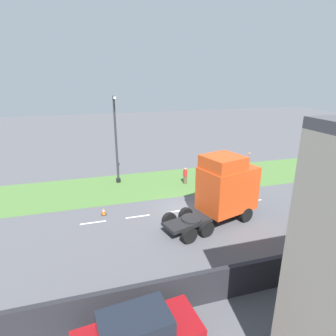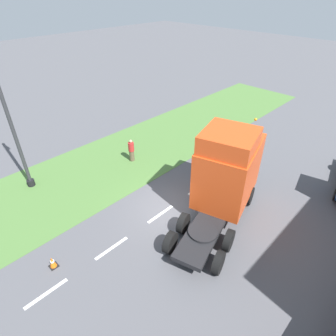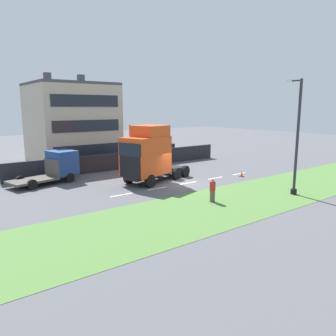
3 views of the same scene
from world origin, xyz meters
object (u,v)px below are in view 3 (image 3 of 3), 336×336
lorry_cab (148,154)px  traffic_cone_lead (242,174)px  flatbed_truck (58,166)px  parked_car (162,153)px  lamp_post (296,144)px  pedestrian (212,191)px

lorry_cab → traffic_cone_lead: lorry_cab is taller
flatbed_truck → parked_car: size_ratio=1.24×
parked_car → lamp_post: bearing=168.9°
lamp_post → traffic_cone_lead: lamp_post is taller
pedestrian → traffic_cone_lead: 9.04m
lorry_cab → pedestrian: lorry_cab is taller
lorry_cab → lamp_post: 11.48m
lamp_post → pedestrian: 7.10m
lamp_post → traffic_cone_lead: 7.48m
parked_car → traffic_cone_lead: (-11.79, -0.41, -0.69)m
lamp_post → traffic_cone_lead: bearing=-16.2°
flatbed_truck → lamp_post: lamp_post is taller
lamp_post → parked_car: bearing=-4.5°
parked_car → traffic_cone_lead: 11.82m
traffic_cone_lead → pedestrian: bearing=118.1°
flatbed_truck → pedestrian: flatbed_truck is taller
flatbed_truck → traffic_cone_lead: size_ratio=10.16×
flatbed_truck → lamp_post: 19.13m
lorry_cab → parked_car: lorry_cab is taller
lorry_cab → parked_car: 11.81m
lamp_post → flatbed_truck: bearing=40.1°
parked_car → flatbed_truck: bearing=98.4°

